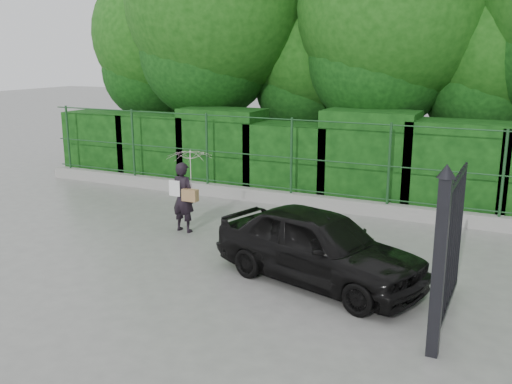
% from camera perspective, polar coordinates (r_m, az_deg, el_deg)
% --- Properties ---
extents(ground, '(80.00, 80.00, 0.00)m').
position_cam_1_polar(ground, '(10.09, -8.54, -7.07)').
color(ground, gray).
extents(kerb, '(14.00, 0.25, 0.30)m').
position_cam_1_polar(kerb, '(13.80, 1.96, -0.53)').
color(kerb, '#9E9E99').
rests_on(kerb, ground).
extents(fence, '(14.13, 0.06, 1.80)m').
position_cam_1_polar(fence, '(13.50, 2.86, 3.69)').
color(fence, '#1C4621').
rests_on(fence, kerb).
extents(hedge, '(14.20, 1.20, 2.24)m').
position_cam_1_polar(hedge, '(14.46, 4.18, 3.59)').
color(hedge, black).
rests_on(hedge, ground).
extents(trees, '(17.10, 6.15, 8.08)m').
position_cam_1_polar(trees, '(16.08, 10.92, 17.32)').
color(trees, black).
rests_on(trees, ground).
extents(gate, '(0.22, 2.33, 2.36)m').
position_cam_1_polar(gate, '(7.45, 18.39, -5.57)').
color(gate, black).
rests_on(gate, ground).
extents(woman, '(0.92, 0.94, 1.70)m').
position_cam_1_polar(woman, '(11.49, -6.80, 1.44)').
color(woman, black).
rests_on(woman, ground).
extents(car, '(3.76, 2.33, 1.20)m').
position_cam_1_polar(car, '(9.07, 6.27, -5.39)').
color(car, black).
rests_on(car, ground).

